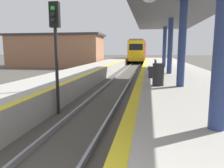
# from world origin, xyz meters

# --- Properties ---
(train) EXTENTS (2.75, 19.43, 4.22)m
(train) POSITION_xyz_m (0.00, 44.34, 2.14)
(train) COLOR black
(train) RESTS_ON ground
(signal_near) EXTENTS (0.36, 0.31, 4.15)m
(signal_near) POSITION_xyz_m (-1.35, 6.46, 2.91)
(signal_near) COLOR black
(signal_near) RESTS_ON ground
(station_canopy) EXTENTS (4.37, 19.54, 3.56)m
(station_canopy) POSITION_xyz_m (3.33, 10.30, 4.31)
(station_canopy) COLOR navy
(station_canopy) RESTS_ON platform_right
(trash_bin) EXTENTS (0.49, 0.49, 0.92)m
(trash_bin) POSITION_xyz_m (2.46, 7.92, 1.43)
(trash_bin) COLOR #262628
(trash_bin) RESTS_ON platform_right
(bench) EXTENTS (0.44, 1.92, 0.92)m
(bench) POSITION_xyz_m (2.30, 11.15, 1.46)
(bench) COLOR #28282D
(bench) RESTS_ON platform_right
(station_building) EXTENTS (13.92, 5.45, 4.66)m
(station_building) POSITION_xyz_m (-11.32, 29.19, 2.34)
(station_building) COLOR #9E6B4C
(station_building) RESTS_ON ground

